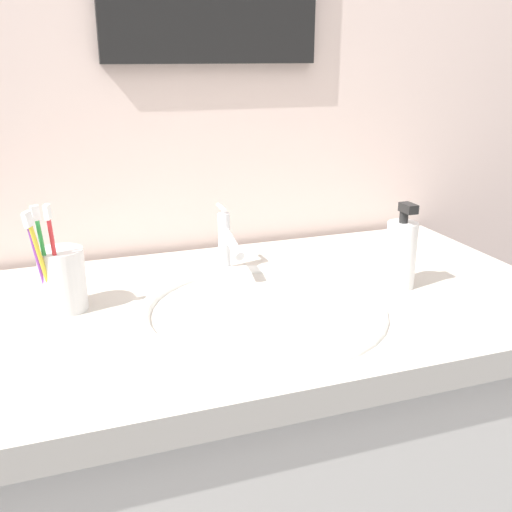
# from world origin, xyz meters

# --- Properties ---
(tiled_wall_back) EXTENTS (2.28, 0.04, 2.40)m
(tiled_wall_back) POSITION_xyz_m (0.00, 0.35, 1.20)
(tiled_wall_back) COLOR beige
(tiled_wall_back) RESTS_ON ground
(vanity_counter) EXTENTS (1.08, 0.62, 0.88)m
(vanity_counter) POSITION_xyz_m (0.00, 0.00, 0.44)
(vanity_counter) COLOR silver
(vanity_counter) RESTS_ON ground
(sink_basin) EXTENTS (0.42, 0.42, 0.11)m
(sink_basin) POSITION_xyz_m (-0.03, -0.06, 0.84)
(sink_basin) COLOR white
(sink_basin) RESTS_ON vanity_counter
(faucet) EXTENTS (0.02, 0.14, 0.13)m
(faucet) POSITION_xyz_m (-0.03, 0.15, 0.95)
(faucet) COLOR silver
(faucet) RESTS_ON sink_basin
(toothbrush_cup) EXTENTS (0.08, 0.08, 0.11)m
(toothbrush_cup) POSITION_xyz_m (-0.34, 0.07, 0.93)
(toothbrush_cup) COLOR white
(toothbrush_cup) RESTS_ON vanity_counter
(toothbrush_green) EXTENTS (0.02, 0.01, 0.18)m
(toothbrush_green) POSITION_xyz_m (-0.36, 0.04, 0.99)
(toothbrush_green) COLOR green
(toothbrush_green) RESTS_ON toothbrush_cup
(toothbrush_red) EXTENTS (0.02, 0.03, 0.19)m
(toothbrush_red) POSITION_xyz_m (-0.35, 0.04, 0.99)
(toothbrush_red) COLOR red
(toothbrush_red) RESTS_ON toothbrush_cup
(toothbrush_purple) EXTENTS (0.03, 0.04, 0.18)m
(toothbrush_purple) POSITION_xyz_m (-0.37, 0.04, 0.99)
(toothbrush_purple) COLOR purple
(toothbrush_purple) RESTS_ON toothbrush_cup
(toothbrush_yellow) EXTENTS (0.04, 0.04, 0.18)m
(toothbrush_yellow) POSITION_xyz_m (-0.37, 0.03, 0.99)
(toothbrush_yellow) COLOR yellow
(toothbrush_yellow) RESTS_ON toothbrush_cup
(soap_dispenser) EXTENTS (0.06, 0.06, 0.16)m
(soap_dispenser) POSITION_xyz_m (0.25, -0.03, 0.95)
(soap_dispenser) COLOR white
(soap_dispenser) RESTS_ON vanity_counter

